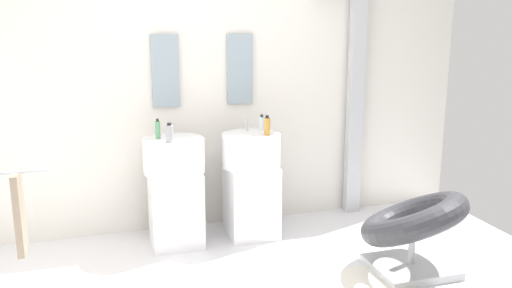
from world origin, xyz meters
TOP-DOWN VIEW (x-y plane):
  - rear_partition at (0.00, 1.65)m, footprint 4.80×0.10m
  - pedestal_sink_left at (-0.32, 1.24)m, footprint 0.48×0.48m
  - pedestal_sink_right at (0.32, 1.24)m, footprint 0.48×0.48m
  - vanity_mirror_left at (-0.32, 1.58)m, footprint 0.22×0.03m
  - vanity_mirror_right at (0.32, 1.58)m, footprint 0.22×0.03m
  - shower_column at (1.37, 1.53)m, footprint 0.49×0.24m
  - lounge_chair at (1.23, 0.26)m, footprint 1.10×1.10m
  - towel_rack at (-1.38, 0.46)m, footprint 0.37×0.22m
  - soap_bottle_green at (-0.43, 1.28)m, footprint 0.04×0.04m
  - soap_bottle_amber at (0.43, 1.17)m, footprint 0.05×0.05m
  - soap_bottle_grey at (-0.36, 1.12)m, footprint 0.06×0.06m
  - soap_bottle_clear at (0.44, 1.35)m, footprint 0.04×0.04m

SIDE VIEW (x-z plane):
  - lounge_chair at x=1.23m, z-range 0.03..0.67m
  - pedestal_sink_left at x=-0.32m, z-range -0.01..0.96m
  - pedestal_sink_right at x=0.32m, z-range -0.01..0.96m
  - towel_rack at x=-1.38m, z-range 0.15..1.10m
  - soap_bottle_clear at x=0.44m, z-range 0.86..1.00m
  - soap_bottle_grey at x=-0.36m, z-range 0.86..1.01m
  - soap_bottle_green at x=-0.43m, z-range 0.86..1.02m
  - soap_bottle_amber at x=0.43m, z-range 0.86..1.02m
  - shower_column at x=1.37m, z-range 0.05..2.10m
  - rear_partition at x=0.00m, z-range 0.00..2.60m
  - vanity_mirror_left at x=-0.32m, z-range 1.07..1.66m
  - vanity_mirror_right at x=0.32m, z-range 1.07..1.66m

